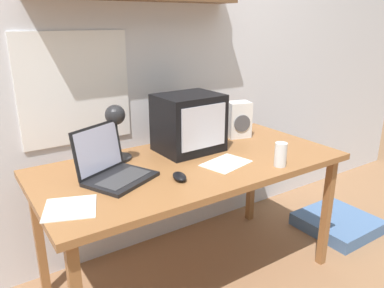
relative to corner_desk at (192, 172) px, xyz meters
name	(u,v)px	position (x,y,z in m)	size (l,w,h in m)	color
ground_plane	(192,277)	(0.00, 0.00, -0.69)	(12.00, 12.00, 0.00)	#916847
back_wall	(143,48)	(0.00, 0.53, 0.62)	(5.60, 0.24, 2.60)	silver
corner_desk	(192,172)	(0.00, 0.00, 0.00)	(1.65, 0.80, 0.74)	#935F35
crt_monitor	(189,123)	(0.09, 0.17, 0.22)	(0.36, 0.30, 0.33)	black
laptop	(111,166)	(-0.45, 0.03, 0.12)	(0.39, 0.38, 0.25)	black
desk_lamp	(116,126)	(-0.33, 0.21, 0.26)	(0.15, 0.18, 0.32)	#232326
juice_glass	(281,156)	(0.35, -0.31, 0.12)	(0.06, 0.06, 0.13)	white
space_heater	(238,120)	(0.50, 0.21, 0.17)	(0.17, 0.15, 0.23)	white
computer_mouse	(179,177)	(-0.18, -0.17, 0.07)	(0.08, 0.12, 0.03)	black
open_notebook	(226,163)	(0.13, -0.13, 0.06)	(0.28, 0.23, 0.00)	white
printed_handout	(70,208)	(-0.71, -0.17, 0.06)	(0.26, 0.26, 0.00)	silver
floor_cushion	(337,223)	(1.20, -0.14, -0.64)	(0.49, 0.49, 0.09)	#4B6C9D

